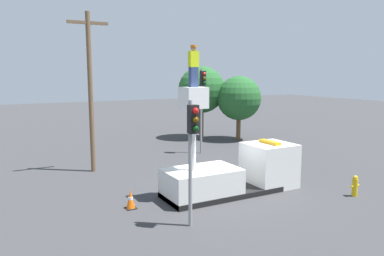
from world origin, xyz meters
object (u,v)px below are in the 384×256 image
object	(u,v)px
fire_hydrant	(355,186)
traffic_light_pole	(192,139)
bucket_truck	(234,173)
traffic_cone_rear	(131,200)
traffic_light_across	(202,94)
tree_right_bg	(239,98)
worker	(193,66)
utility_pole	(90,88)
tree_left_bg	(202,90)

from	to	relation	value
fire_hydrant	traffic_light_pole	bearing A→B (deg)	176.58
bucket_truck	traffic_cone_rear	size ratio (longest dim) A/B	8.39
traffic_light_across	traffic_cone_rear	distance (m)	11.80
fire_hydrant	traffic_light_across	bearing A→B (deg)	97.76
traffic_cone_rear	tree_right_bg	bearing A→B (deg)	39.70
worker	traffic_cone_rear	bearing A→B (deg)	174.78
worker	utility_pole	size ratio (longest dim) A/B	0.20
traffic_light_across	fire_hydrant	distance (m)	11.92
tree_right_bg	utility_pole	xyz separation A→B (m)	(-13.18, -4.33, 1.26)
bucket_truck	utility_pole	bearing A→B (deg)	125.08
tree_right_bg	traffic_light_pole	bearing A→B (deg)	-130.67
traffic_cone_rear	tree_left_bg	size ratio (longest dim) A/B	0.13
bucket_truck	utility_pole	xyz separation A→B (m)	(-4.89, 6.97, 3.83)
traffic_cone_rear	utility_pole	world-z (taller)	utility_pole
bucket_truck	traffic_light_pole	xyz separation A→B (m)	(-3.68, -2.63, 2.35)
fire_hydrant	traffic_cone_rear	distance (m)	10.07
utility_pole	worker	bearing A→B (deg)	-68.81
traffic_light_across	fire_hydrant	xyz separation A→B (m)	(1.53, -11.24, -3.65)
bucket_truck	worker	size ratio (longest dim) A/B	3.80
worker	traffic_light_pole	bearing A→B (deg)	-119.48
worker	traffic_light_across	size ratio (longest dim) A/B	0.30
traffic_light_across	traffic_cone_rear	size ratio (longest dim) A/B	7.40
traffic_light_pole	bucket_truck	bearing A→B (deg)	35.53
traffic_cone_rear	utility_pole	size ratio (longest dim) A/B	0.09
traffic_light_across	utility_pole	bearing A→B (deg)	-171.60
traffic_light_pole	traffic_light_across	size ratio (longest dim) A/B	0.79
fire_hydrant	utility_pole	world-z (taller)	utility_pole
bucket_truck	fire_hydrant	xyz separation A→B (m)	(4.48, -3.11, -0.46)
traffic_light_across	tree_right_bg	distance (m)	6.25
traffic_cone_rear	bucket_truck	bearing A→B (deg)	-2.94
traffic_cone_rear	tree_right_bg	distance (m)	17.57
traffic_light_across	tree_left_bg	bearing A→B (deg)	60.51
tree_right_bg	tree_left_bg	bearing A→B (deg)	134.93
traffic_light_pole	fire_hydrant	bearing A→B (deg)	-3.42
bucket_truck	fire_hydrant	bearing A→B (deg)	-34.82
tree_right_bg	fire_hydrant	bearing A→B (deg)	-104.82
worker	traffic_light_across	bearing A→B (deg)	57.71
bucket_truck	fire_hydrant	size ratio (longest dim) A/B	6.85
worker	bucket_truck	bearing A→B (deg)	0.00
worker	traffic_light_pole	world-z (taller)	worker
traffic_light_pole	tree_left_bg	size ratio (longest dim) A/B	0.75
worker	traffic_light_across	distance (m)	9.77
worker	tree_right_bg	size ratio (longest dim) A/B	0.33
traffic_light_pole	worker	bearing A→B (deg)	60.52
fire_hydrant	utility_pole	xyz separation A→B (m)	(-9.37, 10.08, 4.28)
traffic_light_pole	utility_pole	bearing A→B (deg)	97.23
fire_hydrant	tree_right_bg	size ratio (longest dim) A/B	0.18
utility_pole	fire_hydrant	bearing A→B (deg)	-47.10
traffic_cone_rear	worker	bearing A→B (deg)	-5.22
worker	utility_pole	world-z (taller)	utility_pole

